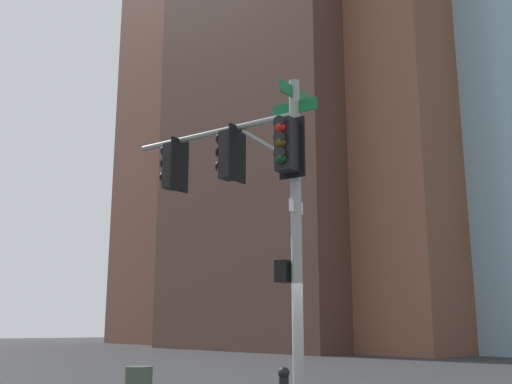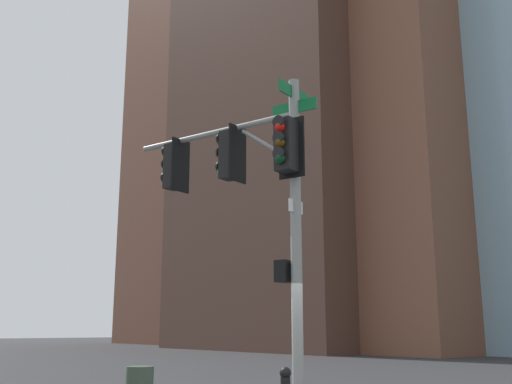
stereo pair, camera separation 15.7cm
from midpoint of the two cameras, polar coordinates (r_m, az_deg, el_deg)
name	(u,v)px [view 1 (the left image)]	position (r m, az deg, el deg)	size (l,w,h in m)	color
signal_pole_assembly	(249,183)	(11.88, -1.06, 0.88)	(1.70, 4.36, 6.40)	gray
building_brick_nearside	(329,120)	(58.56, 6.80, 6.78)	(24.63, 20.93, 42.21)	#4C3328
building_brick_midblock	(410,136)	(50.83, 14.16, 5.14)	(16.97, 14.02, 33.82)	brown
building_brick_farside	(227,154)	(74.76, -2.81, 3.55)	(21.01, 18.74, 45.11)	brown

